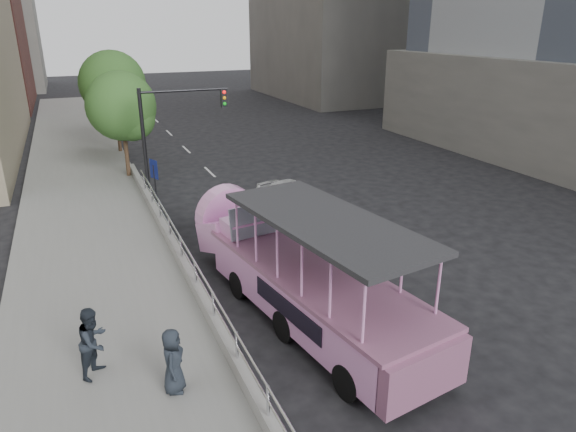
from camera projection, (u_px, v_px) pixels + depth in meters
name	position (u px, v px, depth m)	size (l,w,h in m)	color
ground	(319.00, 313.00, 14.94)	(160.00, 160.00, 0.00)	black
sidewalk	(89.00, 222.00, 21.39)	(5.50, 80.00, 0.30)	gray
kerb_wall	(197.00, 288.00, 15.35)	(0.24, 30.00, 0.36)	gray
guardrail	(195.00, 268.00, 15.11)	(0.07, 22.00, 0.71)	silver
duck_boat	(296.00, 272.00, 14.68)	(3.88, 10.19, 3.30)	black
car	(296.00, 198.00, 22.42)	(1.72, 4.27, 1.46)	silver
pedestrian_mid	(94.00, 342.00, 11.60)	(0.83, 0.65, 1.71)	#212831
pedestrian_far	(173.00, 361.00, 11.09)	(0.74, 0.48, 1.52)	#212831
parking_sign	(155.00, 181.00, 21.91)	(0.24, 0.53, 2.52)	black
traffic_signal	(169.00, 124.00, 23.84)	(4.20, 0.32, 5.20)	black
street_tree_near	(124.00, 109.00, 26.09)	(3.52, 3.52, 5.72)	#3C271B
street_tree_far	(115.00, 86.00, 31.16)	(3.97, 3.97, 6.45)	#3C271B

